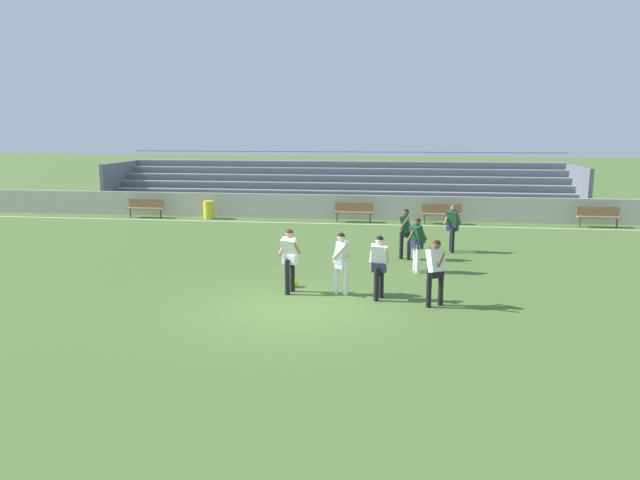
{
  "coord_description": "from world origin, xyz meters",
  "views": [
    {
      "loc": [
        2.42,
        -13.51,
        4.29
      ],
      "look_at": [
        0.03,
        3.92,
        0.94
      ],
      "focal_mm": 32.97,
      "sensor_mm": 36.0,
      "label": 1
    }
  ],
  "objects_px": {
    "bench_near_wall_gap": "(442,212)",
    "bench_far_right": "(146,206)",
    "bleacher_stand": "(337,185)",
    "player_white_deep_cover": "(379,262)",
    "bench_centre_sideline": "(354,210)",
    "player_dark_overlapping": "(417,240)",
    "player_dark_wide_left": "(406,229)",
    "trash_bin": "(209,210)",
    "soccer_ball": "(295,283)",
    "bench_far_left": "(598,215)",
    "player_dark_dropping_back": "(453,224)",
    "player_white_challenging": "(341,258)",
    "player_white_on_ball": "(290,255)",
    "player_white_pressing_high": "(436,267)"
  },
  "relations": [
    {
      "from": "bench_near_wall_gap",
      "to": "player_dark_wide_left",
      "type": "distance_m",
      "value": 7.96
    },
    {
      "from": "player_dark_dropping_back",
      "to": "player_white_deep_cover",
      "type": "xyz_separation_m",
      "value": [
        -2.33,
        -6.27,
        -0.02
      ]
    },
    {
      "from": "bench_far_right",
      "to": "player_dark_overlapping",
      "type": "bearing_deg",
      "value": -36.39
    },
    {
      "from": "bench_centre_sideline",
      "to": "player_white_deep_cover",
      "type": "relative_size",
      "value": 1.09
    },
    {
      "from": "bleacher_stand",
      "to": "player_white_on_ball",
      "type": "relative_size",
      "value": 14.35
    },
    {
      "from": "player_dark_wide_left",
      "to": "bleacher_stand",
      "type": "bearing_deg",
      "value": 106.56
    },
    {
      "from": "trash_bin",
      "to": "soccer_ball",
      "type": "distance_m",
      "value": 13.36
    },
    {
      "from": "bench_centre_sideline",
      "to": "bench_far_left",
      "type": "xyz_separation_m",
      "value": [
        10.83,
        0.0,
        0.0
      ]
    },
    {
      "from": "bench_centre_sideline",
      "to": "bench_far_left",
      "type": "bearing_deg",
      "value": 0.0
    },
    {
      "from": "bench_far_left",
      "to": "player_white_deep_cover",
      "type": "bearing_deg",
      "value": -126.13
    },
    {
      "from": "bench_near_wall_gap",
      "to": "player_white_on_ball",
      "type": "bearing_deg",
      "value": -111.07
    },
    {
      "from": "trash_bin",
      "to": "player_white_pressing_high",
      "type": "height_order",
      "value": "player_white_pressing_high"
    },
    {
      "from": "bench_far_right",
      "to": "player_white_pressing_high",
      "type": "bearing_deg",
      "value": -44.47
    },
    {
      "from": "bench_centre_sideline",
      "to": "player_dark_wide_left",
      "type": "distance_m",
      "value": 8.12
    },
    {
      "from": "trash_bin",
      "to": "player_dark_overlapping",
      "type": "xyz_separation_m",
      "value": [
        9.69,
        -9.55,
        0.56
      ]
    },
    {
      "from": "player_white_on_ball",
      "to": "player_white_pressing_high",
      "type": "height_order",
      "value": "player_white_on_ball"
    },
    {
      "from": "bleacher_stand",
      "to": "bench_centre_sideline",
      "type": "height_order",
      "value": "bleacher_stand"
    },
    {
      "from": "player_white_pressing_high",
      "to": "bench_far_left",
      "type": "bearing_deg",
      "value": 58.98
    },
    {
      "from": "bleacher_stand",
      "to": "trash_bin",
      "type": "distance_m",
      "value": 7.17
    },
    {
      "from": "bench_near_wall_gap",
      "to": "bench_far_left",
      "type": "xyz_separation_m",
      "value": [
        6.8,
        0.0,
        0.0
      ]
    },
    {
      "from": "bench_near_wall_gap",
      "to": "trash_bin",
      "type": "height_order",
      "value": "bench_near_wall_gap"
    },
    {
      "from": "bench_near_wall_gap",
      "to": "player_dark_wide_left",
      "type": "height_order",
      "value": "player_dark_wide_left"
    },
    {
      "from": "player_white_pressing_high",
      "to": "player_white_challenging",
      "type": "bearing_deg",
      "value": 162.6
    },
    {
      "from": "bench_far_left",
      "to": "trash_bin",
      "type": "relative_size",
      "value": 2.09
    },
    {
      "from": "bench_centre_sideline",
      "to": "player_white_challenging",
      "type": "distance_m",
      "value": 12.26
    },
    {
      "from": "player_dark_wide_left",
      "to": "trash_bin",
      "type": "bearing_deg",
      "value": 140.07
    },
    {
      "from": "bench_far_left",
      "to": "player_dark_dropping_back",
      "type": "xyz_separation_m",
      "value": [
        -6.85,
        -6.31,
        0.46
      ]
    },
    {
      "from": "bench_near_wall_gap",
      "to": "player_white_challenging",
      "type": "distance_m",
      "value": 12.7
    },
    {
      "from": "bench_centre_sideline",
      "to": "player_white_challenging",
      "type": "xyz_separation_m",
      "value": [
        0.64,
        -12.23,
        0.43
      ]
    },
    {
      "from": "player_dark_dropping_back",
      "to": "bench_centre_sideline",
      "type": "bearing_deg",
      "value": 122.26
    },
    {
      "from": "player_dark_overlapping",
      "to": "player_white_deep_cover",
      "type": "bearing_deg",
      "value": -108.22
    },
    {
      "from": "bench_centre_sideline",
      "to": "player_white_challenging",
      "type": "bearing_deg",
      "value": -86.99
    },
    {
      "from": "bench_centre_sideline",
      "to": "player_white_pressing_high",
      "type": "relative_size",
      "value": 1.08
    },
    {
      "from": "bench_centre_sideline",
      "to": "player_white_deep_cover",
      "type": "xyz_separation_m",
      "value": [
        1.65,
        -12.58,
        0.44
      ]
    },
    {
      "from": "player_white_deep_cover",
      "to": "player_white_on_ball",
      "type": "bearing_deg",
      "value": 173.19
    },
    {
      "from": "bench_far_right",
      "to": "player_white_challenging",
      "type": "height_order",
      "value": "player_white_challenging"
    },
    {
      "from": "player_white_deep_cover",
      "to": "bench_far_left",
      "type": "bearing_deg",
      "value": 53.87
    },
    {
      "from": "bench_far_left",
      "to": "player_dark_overlapping",
      "type": "relative_size",
      "value": 1.08
    },
    {
      "from": "bench_far_left",
      "to": "player_white_challenging",
      "type": "relative_size",
      "value": 1.09
    },
    {
      "from": "player_white_on_ball",
      "to": "player_dark_dropping_back",
      "type": "relative_size",
      "value": 1.02
    },
    {
      "from": "player_dark_dropping_back",
      "to": "player_dark_wide_left",
      "type": "distance_m",
      "value": 2.2
    },
    {
      "from": "player_dark_overlapping",
      "to": "player_dark_wide_left",
      "type": "relative_size",
      "value": 0.97
    },
    {
      "from": "bench_near_wall_gap",
      "to": "bench_far_right",
      "type": "relative_size",
      "value": 1.0
    },
    {
      "from": "player_white_challenging",
      "to": "player_dark_overlapping",
      "type": "xyz_separation_m",
      "value": [
        2.02,
        2.75,
        0.01
      ]
    },
    {
      "from": "player_dark_dropping_back",
      "to": "player_dark_wide_left",
      "type": "height_order",
      "value": "player_dark_wide_left"
    },
    {
      "from": "bench_centre_sideline",
      "to": "player_dark_overlapping",
      "type": "bearing_deg",
      "value": -74.29
    },
    {
      "from": "player_white_on_ball",
      "to": "player_white_pressing_high",
      "type": "distance_m",
      "value": 3.79
    },
    {
      "from": "bench_far_left",
      "to": "player_white_challenging",
      "type": "height_order",
      "value": "player_white_challenging"
    },
    {
      "from": "bleacher_stand",
      "to": "player_dark_wide_left",
      "type": "bearing_deg",
      "value": -73.44
    },
    {
      "from": "bleacher_stand",
      "to": "player_white_deep_cover",
      "type": "height_order",
      "value": "bleacher_stand"
    }
  ]
}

